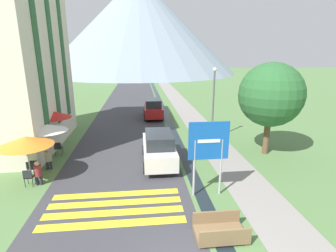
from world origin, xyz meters
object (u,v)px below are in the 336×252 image
object	(u,v)px
footbridge	(220,231)
person_seated_near	(48,157)
road_sign	(209,148)
cafe_chair_near_right	(34,166)
person_seated_far	(38,172)
tree_by_path	(271,95)
streetlamp	(213,98)
parked_car_near	(159,148)
cafe_umbrella_front_orange	(26,141)
cafe_chair_far_left	(58,147)
cafe_chair_near_left	(32,167)
hotel_building	(6,45)
cafe_chair_nearest	(29,176)
cafe_umbrella_rear_red	(54,115)
parked_car_far	(153,108)
cafe_umbrella_middle_white	(47,128)

from	to	relation	value
footbridge	person_seated_near	size ratio (longest dim) A/B	1.39
road_sign	cafe_chair_near_right	bearing A→B (deg)	161.33
cafe_chair_near_right	person_seated_near	xyz separation A→B (m)	(0.47, 0.71, 0.16)
footbridge	person_seated_far	xyz separation A→B (m)	(-7.41, 4.47, 0.43)
cafe_chair_near_right	tree_by_path	bearing A→B (deg)	-12.26
streetlamp	person_seated_far	bearing A→B (deg)	-150.08
parked_car_near	person_seated_far	xyz separation A→B (m)	(-5.81, -1.93, -0.25)
person_seated_far	cafe_umbrella_front_orange	bearing A→B (deg)	137.88
cafe_chair_far_left	cafe_chair_near_left	size ratio (longest dim) A/B	1.00
cafe_chair_near_right	person_seated_far	xyz separation A→B (m)	(0.58, -1.04, 0.15)
hotel_building	cafe_chair_nearest	distance (m)	8.97
cafe_chair_far_left	parked_car_near	bearing A→B (deg)	-12.55
person_seated_near	hotel_building	bearing A→B (deg)	126.26
cafe_chair_near_right	streetlamp	xyz separation A→B (m)	(10.47, 4.65, 2.50)
person_seated_far	cafe_umbrella_rear_red	bearing A→B (deg)	96.72
cafe_chair_near_left	person_seated_near	xyz separation A→B (m)	(0.53, 0.86, 0.16)
cafe_umbrella_front_orange	person_seated_far	distance (m)	1.55
parked_car_near	cafe_chair_nearest	bearing A→B (deg)	-161.77
cafe_chair_far_left	cafe_umbrella_rear_red	xyz separation A→B (m)	(-0.43, 1.28, 1.75)
road_sign	cafe_chair_near_left	distance (m)	8.83
hotel_building	cafe_chair_near_right	bearing A→B (deg)	-61.97
cafe_chair_far_left	streetlamp	bearing A→B (deg)	15.20
footbridge	cafe_chair_nearest	distance (m)	8.94
footbridge	parked_car_far	world-z (taller)	parked_car_far
streetlamp	cafe_umbrella_middle_white	bearing A→B (deg)	-164.82
parked_car_far	cafe_chair_far_left	world-z (taller)	parked_car_far
cafe_chair_far_left	cafe_umbrella_rear_red	distance (m)	2.21
road_sign	cafe_umbrella_middle_white	world-z (taller)	road_sign
person_seated_far	tree_by_path	bearing A→B (deg)	12.31
cafe_chair_far_left	person_seated_far	xyz separation A→B (m)	(0.16, -3.71, 0.15)
hotel_building	streetlamp	size ratio (longest dim) A/B	2.39
parked_car_far	person_seated_near	distance (m)	12.62
hotel_building	streetlamp	distance (m)	13.54
person_seated_near	cafe_chair_nearest	bearing A→B (deg)	-98.88
cafe_chair_nearest	cafe_chair_far_left	bearing A→B (deg)	102.97
hotel_building	cafe_umbrella_rear_red	distance (m)	5.07
parked_car_far	cafe_umbrella_front_orange	distance (m)	13.97
cafe_chair_far_left	person_seated_far	size ratio (longest dim) A/B	0.71
cafe_umbrella_front_orange	cafe_chair_nearest	bearing A→B (deg)	-75.61
cafe_chair_far_left	streetlamp	xyz separation A→B (m)	(10.05, 1.99, 2.50)
cafe_umbrella_middle_white	tree_by_path	xyz separation A→B (m)	(12.83, -0.19, 1.65)
person_seated_far	tree_by_path	world-z (taller)	tree_by_path
parked_car_near	cafe_umbrella_front_orange	world-z (taller)	cafe_umbrella_front_orange
cafe_chair_near_left	cafe_umbrella_rear_red	bearing A→B (deg)	97.57
cafe_chair_near_right	person_seated_far	world-z (taller)	person_seated_far
parked_car_near	cafe_chair_near_right	distance (m)	6.46
parked_car_near	footbridge	bearing A→B (deg)	-75.97
cafe_chair_near_right	cafe_umbrella_middle_white	bearing A→B (deg)	63.57
cafe_umbrella_middle_white	streetlamp	size ratio (longest dim) A/B	0.43
hotel_building	cafe_chair_far_left	world-z (taller)	hotel_building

